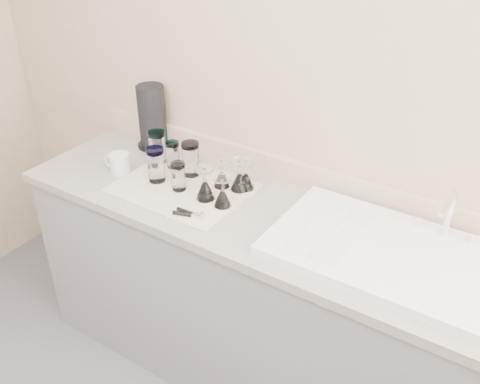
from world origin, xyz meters
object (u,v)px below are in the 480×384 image
Objects in this scene: goblet_extra at (246,179)px; tumbler_lavender at (178,176)px; tumbler_teal at (157,147)px; can_opener at (189,214)px; goblet_back_right at (239,180)px; goblet_back_left at (222,178)px; white_mug at (119,163)px; tumbler_purple at (191,159)px; goblet_front_left at (205,188)px; goblet_front_right at (222,196)px; sink_unit at (388,252)px; paper_towel_roll at (152,117)px; tumbler_cyan at (173,154)px; tumbler_blue at (156,165)px.

tumbler_lavender is at bearing -145.26° from goblet_extra.
can_opener is (0.39, -0.28, -0.07)m from tumbler_teal.
goblet_extra is at bearing 50.79° from goblet_back_right.
goblet_back_left reaches higher than white_mug.
tumbler_purple is 1.21× the size of goblet_extra.
goblet_extra is at bearing 17.60° from white_mug.
goblet_front_right is at bearing -4.33° from goblet_front_left.
sink_unit is 6.60× the size of tumbler_lavender.
can_opener is 0.68m from paper_towel_roll.
paper_towel_roll reaches higher than tumbler_lavender.
tumbler_cyan is at bearing -29.82° from paper_towel_roll.
white_mug is (-0.48, 0.12, 0.03)m from can_opener.
tumbler_purple is 0.22m from goblet_front_left.
white_mug is (-0.46, -0.14, -0.00)m from goblet_back_left.
tumbler_cyan is at bearing -177.37° from goblet_extra.
sink_unit reaches higher than goblet_front_right.
tumbler_lavender is 0.88× the size of goblet_front_left.
goblet_extra is 0.31m from can_opener.
goblet_front_right is (0.37, -0.15, -0.02)m from tumbler_cyan.
tumbler_teal is 0.17m from tumbler_blue.
paper_towel_roll is at bearing 167.18° from goblet_back_right.
goblet_back_left reaches higher than can_opener.
goblet_back_right is at bearing -0.69° from tumbler_cyan.
can_opener is (0.16, -0.14, -0.05)m from tumbler_lavender.
tumbler_blue is 0.33m from can_opener.
can_opener is (0.02, -0.26, -0.03)m from goblet_back_left.
goblet_extra is 0.62m from paper_towel_roll.
tumbler_blue is (-0.09, -0.12, -0.00)m from tumbler_purple.
sink_unit reaches higher than tumbler_lavender.
goblet_back_left is at bearing 16.45° from white_mug.
sink_unit is at bearing 13.95° from can_opener.
tumbler_lavender is at bearing -36.24° from paper_towel_roll.
goblet_front_right reaches higher than white_mug.
tumbler_purple reaches higher than tumbler_cyan.
tumbler_purple is 0.18m from goblet_back_left.
goblet_extra is at bearing 2.56° from tumbler_teal.
goblet_extra is (0.27, 0.03, -0.03)m from tumbler_purple.
sink_unit reaches higher than tumbler_cyan.
sink_unit is 0.90m from tumbler_lavender.
goblet_front_left is 0.46× the size of paper_towel_roll.
tumbler_teal is 0.50× the size of paper_towel_roll.
goblet_back_right is at bearing 33.00° from tumbler_lavender.
goblet_front_left is at bearing 0.68° from tumbler_lavender.
can_opener is 0.41× the size of paper_towel_roll.
paper_towel_roll is at bearing 143.76° from tumbler_lavender.
tumbler_blue is 0.50× the size of paper_towel_roll.
goblet_front_right is 0.66m from paper_towel_roll.
can_opener is (-0.07, -0.13, -0.03)m from goblet_front_right.
goblet_back_left is at bearing -16.63° from paper_towel_roll.
goblet_back_right is 1.07× the size of can_opener.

